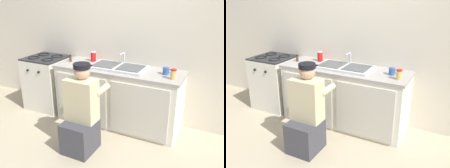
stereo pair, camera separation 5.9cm
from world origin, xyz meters
TOP-DOWN VIEW (x-y plane):
  - ground_plane at (0.00, 0.00)m, footprint 12.00×12.00m
  - back_wall at (0.00, 0.65)m, footprint 6.00×0.10m
  - counter_cabinet at (0.00, 0.29)m, footprint 1.80×0.62m
  - countertop at (0.00, 0.30)m, footprint 1.84×0.62m
  - sink_double_basin at (0.00, 0.30)m, footprint 0.80×0.44m
  - stove_range at (-1.31, 0.30)m, footprint 0.63×0.62m
  - plumber_person at (-0.12, -0.51)m, footprint 0.42×0.61m
  - condiment_jar at (0.80, 0.18)m, footprint 0.07×0.07m
  - coffee_mug at (0.67, 0.32)m, footprint 0.13×0.08m
  - soda_cup_red at (-0.50, 0.46)m, footprint 0.08×0.08m
  - spice_bottle_pepper at (-0.80, 0.28)m, footprint 0.04×0.04m

SIDE VIEW (x-z plane):
  - ground_plane at x=0.00m, z-range 0.00..0.00m
  - counter_cabinet at x=0.00m, z-range 0.00..0.83m
  - stove_range at x=-1.31m, z-range 0.00..0.88m
  - plumber_person at x=-0.12m, z-range -0.09..1.01m
  - countertop at x=0.00m, z-range 0.83..0.86m
  - sink_double_basin at x=0.00m, z-range 0.79..0.98m
  - coffee_mug at x=0.67m, z-range 0.86..0.96m
  - spice_bottle_pepper at x=-0.80m, z-range 0.86..0.96m
  - condiment_jar at x=0.80m, z-range 0.86..0.99m
  - soda_cup_red at x=-0.50m, z-range 0.86..1.01m
  - back_wall at x=0.00m, z-range 0.00..2.50m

